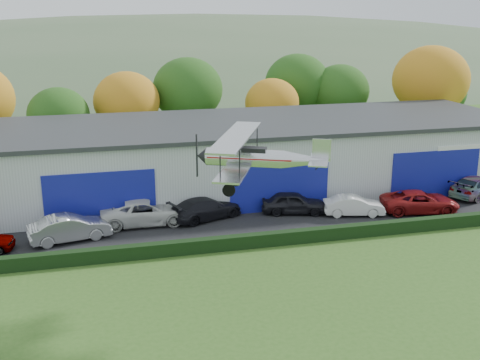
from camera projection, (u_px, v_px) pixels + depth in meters
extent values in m
cube|color=black|center=(255.00, 218.00, 39.35)|extent=(48.00, 9.00, 0.05)
cube|color=black|center=(277.00, 238.00, 34.78)|extent=(46.00, 0.60, 0.80)
cube|color=#B2B7BC|center=(256.00, 156.00, 45.65)|extent=(40.00, 12.00, 5.00)
cube|color=#2D3033|center=(256.00, 122.00, 44.91)|extent=(40.60, 12.60, 0.30)
cube|color=navy|center=(101.00, 200.00, 37.39)|extent=(7.00, 0.12, 3.60)
cube|color=navy|center=(280.00, 186.00, 40.21)|extent=(7.00, 0.12, 3.60)
cube|color=navy|center=(435.00, 175.00, 43.04)|extent=(7.00, 0.12, 3.60)
cylinder|color=#3D2614|center=(62.00, 154.00, 51.78)|extent=(0.36, 0.36, 2.45)
ellipsoid|color=#1E4C14|center=(59.00, 115.00, 50.82)|extent=(5.32, 5.32, 4.79)
cylinder|color=#3D2614|center=(129.00, 143.00, 55.01)|extent=(0.36, 0.36, 2.80)
ellipsoid|color=#B38A16|center=(127.00, 101.00, 53.91)|extent=(6.08, 6.08, 5.47)
cylinder|color=#3D2614|center=(189.00, 134.00, 58.24)|extent=(0.36, 0.36, 3.15)
ellipsoid|color=#1E4C14|center=(188.00, 89.00, 56.99)|extent=(6.84, 6.84, 6.16)
cylinder|color=#3D2614|center=(272.00, 138.00, 58.36)|extent=(0.36, 0.36, 2.45)
ellipsoid|color=#B38A16|center=(272.00, 103.00, 57.39)|extent=(5.32, 5.32, 4.79)
cylinder|color=#3D2614|center=(338.00, 128.00, 62.05)|extent=(0.36, 0.36, 2.80)
ellipsoid|color=#1E4C14|center=(340.00, 91.00, 60.95)|extent=(6.08, 6.08, 5.47)
cylinder|color=#3D2614|center=(426.00, 128.00, 60.12)|extent=(0.36, 0.36, 3.50)
ellipsoid|color=#B38A16|center=(431.00, 80.00, 58.74)|extent=(7.60, 7.60, 6.84)
cylinder|color=#3D2614|center=(439.00, 125.00, 64.93)|extent=(0.36, 0.36, 2.45)
ellipsoid|color=#1E4C14|center=(442.00, 93.00, 63.96)|extent=(5.32, 5.32, 4.79)
cylinder|color=#3D2614|center=(296.00, 125.00, 62.93)|extent=(0.36, 0.36, 3.15)
ellipsoid|color=#1E4C14|center=(297.00, 83.00, 61.68)|extent=(6.84, 6.84, 6.16)
ellipsoid|color=#4C6642|center=(197.00, 121.00, 158.45)|extent=(320.00, 196.00, 56.00)
ellipsoid|color=#4C6642|center=(430.00, 92.00, 173.41)|extent=(240.00, 126.00, 36.00)
imported|color=silver|center=(70.00, 228.00, 35.21)|extent=(5.06, 2.68, 1.58)
imported|color=silver|center=(146.00, 212.00, 37.99)|extent=(5.85, 2.78, 1.61)
imported|color=black|center=(206.00, 208.00, 38.90)|extent=(5.44, 3.69, 1.46)
imported|color=black|center=(293.00, 203.00, 39.99)|extent=(4.66, 2.81, 1.48)
imported|color=silver|center=(354.00, 206.00, 39.62)|extent=(4.28, 2.33, 1.34)
imported|color=maroon|center=(420.00, 202.00, 40.24)|extent=(5.65, 3.40, 1.47)
imported|color=gray|center=(477.00, 186.00, 43.65)|extent=(5.69, 4.17, 1.53)
cylinder|color=silver|center=(244.00, 158.00, 27.25)|extent=(3.59, 2.25, 0.84)
cone|color=silver|center=(305.00, 160.00, 26.76)|extent=(2.22, 1.62, 0.84)
cone|color=black|center=(202.00, 156.00, 27.60)|extent=(0.78, 0.96, 0.84)
cube|color=#A20D0C|center=(250.00, 157.00, 27.19)|extent=(3.94, 2.42, 0.06)
cube|color=black|center=(254.00, 150.00, 27.06)|extent=(1.26, 0.98, 0.23)
cube|color=silver|center=(240.00, 163.00, 27.36)|extent=(3.87, 6.62, 0.09)
cube|color=silver|center=(236.00, 137.00, 27.04)|extent=(4.11, 7.00, 0.09)
cylinder|color=black|center=(220.00, 163.00, 24.95)|extent=(0.07, 0.07, 1.22)
cylinder|color=black|center=(240.00, 164.00, 24.81)|extent=(0.07, 0.07, 1.22)
cylinder|color=black|center=(241.00, 139.00, 29.55)|extent=(0.07, 0.07, 1.22)
cylinder|color=black|center=(257.00, 140.00, 29.41)|extent=(0.07, 0.07, 1.22)
cylinder|color=black|center=(235.00, 145.00, 26.82)|extent=(0.13, 0.21, 0.70)
cylinder|color=black|center=(237.00, 142.00, 27.44)|extent=(0.13, 0.21, 0.70)
cylinder|color=black|center=(231.00, 176.00, 27.19)|extent=(0.33, 0.62, 1.15)
cylinder|color=black|center=(234.00, 171.00, 27.94)|extent=(0.33, 0.62, 1.15)
cylinder|color=black|center=(232.00, 185.00, 27.72)|extent=(0.80, 1.65, 0.07)
cylinder|color=black|center=(229.00, 190.00, 26.93)|extent=(0.60, 0.37, 0.60)
cylinder|color=black|center=(236.00, 180.00, 28.52)|extent=(0.60, 0.37, 0.60)
cylinder|color=black|center=(319.00, 166.00, 26.71)|extent=(0.34, 0.19, 0.39)
cube|color=silver|center=(319.00, 160.00, 26.63)|extent=(1.78, 2.57, 0.06)
cube|color=silver|center=(322.00, 150.00, 26.49)|extent=(0.79, 0.40, 1.03)
cube|color=black|center=(197.00, 156.00, 27.64)|extent=(0.10, 0.13, 2.06)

